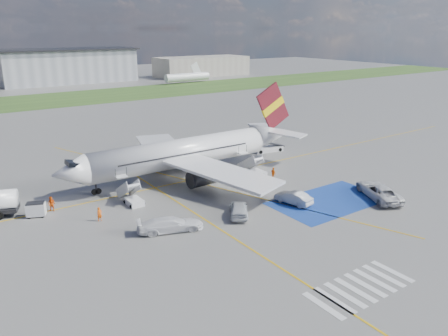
{
  "coord_description": "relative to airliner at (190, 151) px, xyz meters",
  "views": [
    {
      "loc": [
        -27.93,
        -36.53,
        19.66
      ],
      "look_at": [
        0.9,
        4.83,
        3.5
      ],
      "focal_mm": 35.0,
      "sensor_mm": 36.0,
      "label": 1
    }
  ],
  "objects": [
    {
      "name": "taxiway_line_diag",
      "position": [
        -1.51,
        -2.0,
        -3.39
      ],
      "size": [
        20.71,
        56.45,
        0.01
      ],
      "primitive_type": "cube",
      "rotation": [
        0.0,
        0.0,
        0.35
      ],
      "color": "gold",
      "rests_on": "ground"
    },
    {
      "name": "staging_box",
      "position": [
        8.49,
        -18.0,
        -3.39
      ],
      "size": [
        14.0,
        8.0,
        0.01
      ],
      "primitive_type": "cube",
      "color": "navy",
      "rests_on": "ground"
    },
    {
      "name": "terminal_east",
      "position": [
        73.49,
        114.0,
        0.61
      ],
      "size": [
        40.0,
        16.0,
        8.0
      ],
      "primitive_type": "cube",
      "color": "gray",
      "rests_on": "ground"
    },
    {
      "name": "crew_nose",
      "position": [
        -19.38,
        -2.26,
        -2.52
      ],
      "size": [
        1.08,
        1.04,
        1.75
      ],
      "primitive_type": "imported",
      "rotation": [
        0.0,
        0.0,
        -0.65
      ],
      "color": "#E9540C",
      "rests_on": "ground"
    },
    {
      "name": "van_white_b",
      "position": [
        -10.84,
        -14.35,
        -2.41
      ],
      "size": [
        5.38,
        3.59,
        1.96
      ],
      "primitive_type": "imported",
      "rotation": [
        0.0,
        0.0,
        1.23
      ],
      "color": "white",
      "rests_on": "ground"
    },
    {
      "name": "crew_fwd",
      "position": [
        -15.87,
        -7.8,
        -2.63
      ],
      "size": [
        0.61,
        0.45,
        1.53
      ],
      "primitive_type": "imported",
      "rotation": [
        0.0,
        0.0,
        0.15
      ],
      "color": "#FE610D",
      "rests_on": "ground"
    },
    {
      "name": "car_silver_a",
      "position": [
        -2.83,
        -15.22,
        -2.57
      ],
      "size": [
        4.34,
        5.08,
        1.64
      ],
      "primitive_type": "imported",
      "rotation": [
        0.0,
        0.0,
        2.54
      ],
      "color": "silver",
      "rests_on": "ground"
    },
    {
      "name": "van_white_a",
      "position": [
        14.31,
        -20.6,
        -2.24
      ],
      "size": [
        5.24,
        6.74,
        2.3
      ],
      "primitive_type": "imported",
      "rotation": [
        0.0,
        0.0,
        2.68
      ],
      "color": "silver",
      "rests_on": "ground"
    },
    {
      "name": "taxiway_line_main",
      "position": [
        -1.51,
        -2.0,
        -3.39
      ],
      "size": [
        120.0,
        0.2,
        0.01
      ],
      "primitive_type": "cube",
      "color": "gold",
      "rests_on": "ground"
    },
    {
      "name": "airliner",
      "position": [
        0.0,
        0.0,
        0.0
      ],
      "size": [
        36.81,
        32.95,
        11.92
      ],
      "color": "silver",
      "rests_on": "ground"
    },
    {
      "name": "ground",
      "position": [
        -1.51,
        -14.0,
        -3.39
      ],
      "size": [
        400.0,
        400.0,
        0.0
      ],
      "primitive_type": "plane",
      "color": "#60605E",
      "rests_on": "ground"
    },
    {
      "name": "airstairs_fwd",
      "position": [
        -11.01,
        -5.3,
        -2.77
      ],
      "size": [
        1.9,
        5.2,
        3.6
      ],
      "color": "silver",
      "rests_on": "ground"
    },
    {
      "name": "gpu_cart",
      "position": [
        -21.16,
        -2.71,
        -2.66
      ],
      "size": [
        2.25,
        1.86,
        1.62
      ],
      "rotation": [
        0.0,
        0.0,
        -0.39
      ],
      "color": "silver",
      "rests_on": "ground"
    },
    {
      "name": "grass_strip",
      "position": [
        -1.51,
        81.0,
        -3.39
      ],
      "size": [
        400.0,
        30.0,
        0.01
      ],
      "primitive_type": "cube",
      "color": "#2D4C1E",
      "rests_on": "ground"
    },
    {
      "name": "crosswalk",
      "position": [
        -3.31,
        -32.0,
        -3.39
      ],
      "size": [
        9.0,
        4.0,
        0.01
      ],
      "color": "silver",
      "rests_on": "ground"
    },
    {
      "name": "car_silver_b",
      "position": [
        4.47,
        -16.12,
        -2.63
      ],
      "size": [
        2.51,
        4.85,
        1.52
      ],
      "primitive_type": "imported",
      "rotation": [
        0.0,
        0.0,
        3.34
      ],
      "color": "#A7AAAE",
      "rests_on": "ground"
    },
    {
      "name": "crew_aft",
      "position": [
        8.21,
        -8.24,
        -2.53
      ],
      "size": [
        0.44,
        1.02,
        1.72
      ],
      "primitive_type": "imported",
      "rotation": [
        0.0,
        0.0,
        1.55
      ],
      "color": "orange",
      "rests_on": "ground"
    },
    {
      "name": "terminal_centre",
      "position": [
        18.49,
        121.0,
        2.61
      ],
      "size": [
        48.0,
        18.0,
        12.0
      ],
      "primitive_type": "cube",
      "color": "gray",
      "rests_on": "ground"
    },
    {
      "name": "taxiway_line_cross",
      "position": [
        -6.51,
        -24.0,
        -3.39
      ],
      "size": [
        0.2,
        60.0,
        0.01
      ],
      "primitive_type": "cube",
      "color": "gold",
      "rests_on": "ground"
    },
    {
      "name": "belt_loader",
      "position": [
        16.95,
        3.0,
        -3.0
      ],
      "size": [
        5.49,
        2.76,
        1.59
      ],
      "rotation": [
        0.0,
        0.0,
        -0.18
      ],
      "color": "silver",
      "rests_on": "ground"
    },
    {
      "name": "airstairs_aft",
      "position": [
        7.49,
        -5.3,
        -2.77
      ],
      "size": [
        1.9,
        5.2,
        3.6
      ],
      "color": "silver",
      "rests_on": "ground"
    }
  ]
}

